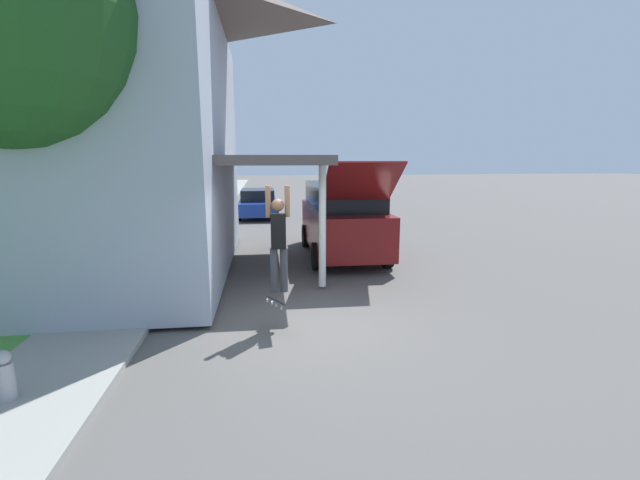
{
  "coord_description": "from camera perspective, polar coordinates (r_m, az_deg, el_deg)",
  "views": [
    {
      "loc": [
        -0.67,
        -7.21,
        2.96
      ],
      "look_at": [
        0.45,
        1.53,
        1.22
      ],
      "focal_mm": 24.0,
      "sensor_mm": 36.0,
      "label": 1
    }
  ],
  "objects": [
    {
      "name": "suv_parked",
      "position": [
        12.72,
        3.02,
        2.96
      ],
      "size": [
        2.14,
        5.54,
        2.85
      ],
      "color": "maroon",
      "rests_on": "ground_plane"
    },
    {
      "name": "ground_plane",
      "position": [
        7.83,
        -1.87,
        -11.09
      ],
      "size": [
        120.0,
        120.0,
        0.0
      ],
      "primitive_type": "plane",
      "color": "#54514F"
    },
    {
      "name": "fire_hydrant",
      "position": [
        6.48,
        -36.44,
        -14.39
      ],
      "size": [
        0.2,
        0.2,
        0.63
      ],
      "color": "#99999E",
      "rests_on": "sidewalk"
    },
    {
      "name": "car_down_street",
      "position": [
        21.31,
        -8.26,
        4.86
      ],
      "size": [
        1.92,
        4.02,
        1.36
      ],
      "color": "navy",
      "rests_on": "ground_plane"
    },
    {
      "name": "lawn",
      "position": [
        15.39,
        -35.56,
        -1.9
      ],
      "size": [
        10.0,
        80.0,
        0.08
      ],
      "color": "#478E38",
      "rests_on": "ground_plane"
    },
    {
      "name": "lawn_tree_near",
      "position": [
        8.49,
        -36.3,
        22.79
      ],
      "size": [
        3.93,
        3.93,
        6.87
      ],
      "color": "brown",
      "rests_on": "lawn"
    },
    {
      "name": "skateboard",
      "position": [
        7.37,
        -5.92,
        -8.1
      ],
      "size": [
        0.31,
        0.76,
        0.34
      ],
      "color": "black",
      "rests_on": "ground_plane"
    },
    {
      "name": "skateboarder",
      "position": [
        7.27,
        -5.57,
        0.21
      ],
      "size": [
        0.41,
        0.21,
        1.83
      ],
      "color": "#38383D",
      "rests_on": "ground_plane"
    },
    {
      "name": "sidewalk",
      "position": [
        13.85,
        -19.33,
        -1.63
      ],
      "size": [
        1.8,
        80.0,
        0.1
      ],
      "color": "gray",
      "rests_on": "ground_plane"
    }
  ]
}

